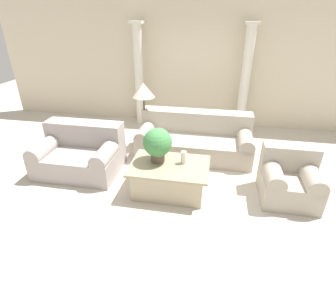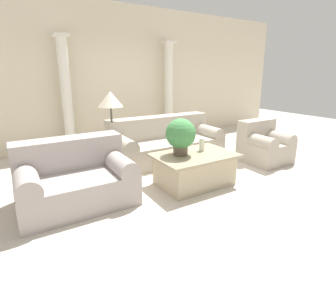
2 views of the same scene
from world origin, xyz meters
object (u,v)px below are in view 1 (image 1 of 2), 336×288
(coffee_table, at_px, (169,178))
(potted_plant, at_px, (158,143))
(floor_lamp, at_px, (143,93))
(sofa_long, at_px, (195,139))
(armchair, at_px, (289,178))
(loveseat, at_px, (81,152))

(coffee_table, xyz_separation_m, potted_plant, (-0.20, 0.09, 0.55))
(coffee_table, height_order, floor_lamp, floor_lamp)
(sofa_long, xyz_separation_m, floor_lamp, (-1.04, 0.10, 0.85))
(sofa_long, bearing_deg, potted_plant, -110.75)
(sofa_long, distance_m, armchair, 1.92)
(floor_lamp, bearing_deg, sofa_long, -5.61)
(potted_plant, bearing_deg, floor_lamp, 112.93)
(potted_plant, distance_m, floor_lamp, 1.51)
(loveseat, relative_size, floor_lamp, 1.03)
(sofa_long, bearing_deg, loveseat, -153.79)
(potted_plant, bearing_deg, coffee_table, -23.32)
(sofa_long, xyz_separation_m, loveseat, (-1.95, -0.96, 0.01))
(coffee_table, relative_size, potted_plant, 2.21)
(sofa_long, height_order, floor_lamp, floor_lamp)
(floor_lamp, bearing_deg, loveseat, -130.55)
(loveseat, xyz_separation_m, armchair, (3.49, -0.19, -0.00))
(sofa_long, relative_size, floor_lamp, 1.60)
(sofa_long, height_order, loveseat, same)
(coffee_table, height_order, potted_plant, potted_plant)
(potted_plant, relative_size, floor_lamp, 0.40)
(floor_lamp, bearing_deg, coffee_table, -61.73)
(coffee_table, xyz_separation_m, armchair, (1.80, 0.18, 0.09))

